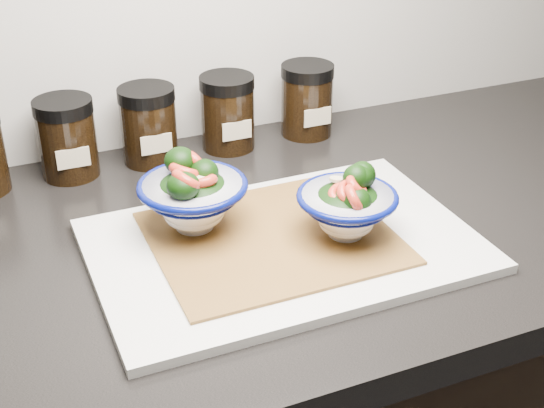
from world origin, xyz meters
name	(u,v)px	position (x,y,z in m)	size (l,w,h in m)	color
countertop	(137,268)	(0.00, 1.45, 0.88)	(3.50, 0.60, 0.04)	black
cutting_board	(283,246)	(0.17, 1.39, 0.91)	(0.45, 0.30, 0.01)	silver
bamboo_mat	(272,238)	(0.16, 1.40, 0.91)	(0.28, 0.24, 0.00)	olive
bowl_left	(193,196)	(0.08, 1.46, 0.96)	(0.13, 0.13, 0.10)	white
bowl_right	(348,206)	(0.24, 1.37, 0.95)	(0.12, 0.12, 0.09)	white
spice_jar_b	(67,138)	(-0.03, 1.69, 0.96)	(0.08, 0.08, 0.11)	black
spice_jar_c	(149,125)	(0.08, 1.69, 0.96)	(0.08, 0.08, 0.11)	black
spice_jar_d	(228,112)	(0.21, 1.69, 0.96)	(0.08, 0.08, 0.11)	black
spice_jar_e	(307,100)	(0.34, 1.69, 0.96)	(0.08, 0.08, 0.11)	black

